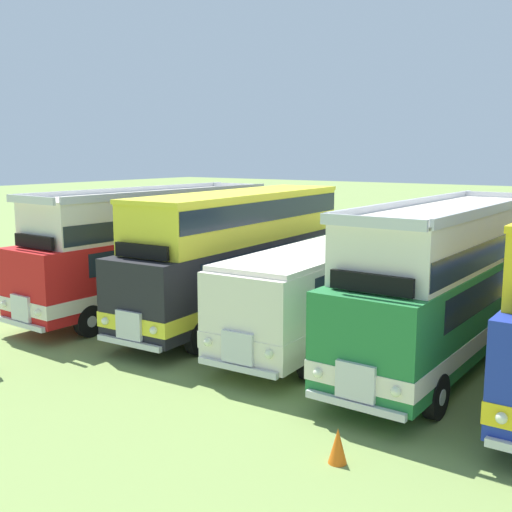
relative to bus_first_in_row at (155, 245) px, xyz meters
name	(u,v)px	position (x,y,z in m)	size (l,w,h in m)	color
bus_first_in_row	(155,245)	(0.00, 0.00, 0.00)	(2.88, 11.45, 4.52)	red
bus_second_in_row	(240,250)	(3.71, 0.35, 0.11)	(3.08, 11.14, 4.49)	black
bus_third_in_row	(334,283)	(7.43, 0.28, -0.61)	(2.98, 10.92, 2.99)	silver
bus_fourth_in_row	(450,279)	(11.15, 0.09, 0.00)	(2.78, 11.24, 4.52)	#237538
cone_near_end	(338,446)	(11.38, -6.99, -2.02)	(0.36, 0.36, 0.69)	orange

